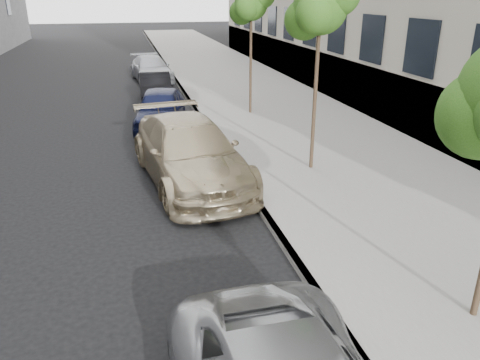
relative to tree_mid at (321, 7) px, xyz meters
name	(u,v)px	position (x,y,z in m)	size (l,w,h in m)	color
sidewalk	(227,75)	(1.07, 16.00, -4.20)	(6.40, 72.00, 0.14)	gray
curb	(174,77)	(-2.05, 16.00, -4.20)	(0.15, 72.00, 0.14)	#9E9B93
tree_mid	(321,7)	(0.00, 0.00, 0.00)	(1.69, 1.49, 4.96)	#38281C
tree_far	(252,4)	(0.00, 6.50, -0.06)	(1.60, 1.40, 4.86)	#38281C
suv	(190,152)	(-3.33, 0.09, -3.46)	(2.24, 5.52, 1.60)	tan
sedan_blue	(160,109)	(-3.63, 5.52, -3.56)	(1.67, 4.15, 1.41)	black
sedan_black	(155,87)	(-3.49, 10.13, -3.63)	(1.35, 3.86, 1.27)	black
sedan_rear	(151,69)	(-3.33, 15.54, -3.60)	(1.87, 4.60, 1.33)	#A6A8AE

